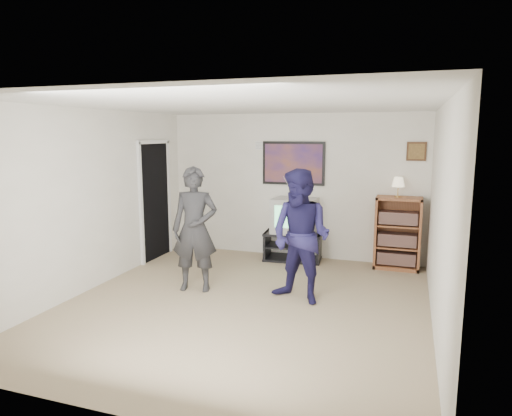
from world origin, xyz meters
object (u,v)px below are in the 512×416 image
Objects in this scene: person_tall at (195,229)px; person_short at (301,236)px; media_stand at (293,246)px; bookshelf at (398,233)px; crt_television at (295,215)px.

person_tall is 1.48m from person_short.
person_tall is at bearing -120.74° from media_stand.
bookshelf is at bearing 23.21° from person_tall.
person_tall reaches higher than crt_television.
person_tall reaches higher than media_stand.
media_stand is 0.54m from crt_television.
crt_television is 2.13m from person_tall.
bookshelf reaches higher than crt_television.
crt_television is at bearing 125.26° from person_short.
crt_television is 0.41× the size of person_short.
person_short reaches higher than media_stand.
person_tall is at bearing -143.29° from bookshelf.
bookshelf is (1.69, 0.05, -0.20)m from crt_television.
person_tall is (-0.94, -1.91, 0.08)m from crt_television.
person_tall is at bearing -159.88° from person_short.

